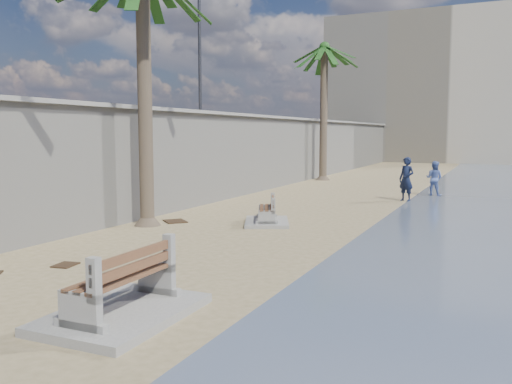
% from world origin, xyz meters
% --- Properties ---
extents(ground_plane, '(140.00, 140.00, 0.00)m').
position_xyz_m(ground_plane, '(0.00, 0.00, 0.00)').
color(ground_plane, '#97835C').
extents(seawall, '(0.45, 70.00, 3.50)m').
position_xyz_m(seawall, '(-5.20, 20.00, 1.75)').
color(seawall, gray).
rests_on(seawall, ground_plane).
extents(wall_cap, '(0.80, 70.00, 0.12)m').
position_xyz_m(wall_cap, '(-5.20, 20.00, 3.55)').
color(wall_cap, gray).
rests_on(wall_cap, seawall).
extents(end_building, '(18.00, 12.00, 14.00)m').
position_xyz_m(end_building, '(-2.00, 52.00, 7.00)').
color(end_building, '#B7AA93').
rests_on(end_building, ground_plane).
extents(bench_near, '(1.71, 2.49, 1.03)m').
position_xyz_m(bench_near, '(0.35, 0.33, 0.45)').
color(bench_near, gray).
rests_on(bench_near, ground_plane).
extents(bench_far, '(1.94, 2.26, 0.79)m').
position_xyz_m(bench_far, '(-1.06, 9.02, 0.35)').
color(bench_far, gray).
rests_on(bench_far, ground_plane).
extents(palm_back, '(5.00, 5.00, 8.58)m').
position_xyz_m(palm_back, '(-4.18, 24.62, 7.56)').
color(palm_back, brown).
rests_on(palm_back, ground_plane).
extents(streetlight, '(0.28, 0.28, 5.12)m').
position_xyz_m(streetlight, '(-5.10, 12.00, 6.64)').
color(streetlight, '#2D2D33').
rests_on(streetlight, wall_cap).
extents(person_a, '(0.89, 0.78, 2.06)m').
position_xyz_m(person_a, '(1.91, 16.45, 1.03)').
color(person_a, '#121A33').
rests_on(person_a, ground_plane).
extents(person_b, '(0.95, 0.82, 1.69)m').
position_xyz_m(person_b, '(2.71, 19.01, 0.85)').
color(person_b, '#536AAD').
rests_on(person_b, ground_plane).
extents(debris_c, '(0.98, 0.97, 0.03)m').
position_xyz_m(debris_c, '(-3.81, 8.17, 0.01)').
color(debris_c, '#382616').
rests_on(debris_c, ground_plane).
extents(debris_d, '(0.47, 0.56, 0.03)m').
position_xyz_m(debris_d, '(-2.80, 2.43, 0.01)').
color(debris_d, '#382616').
rests_on(debris_d, ground_plane).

